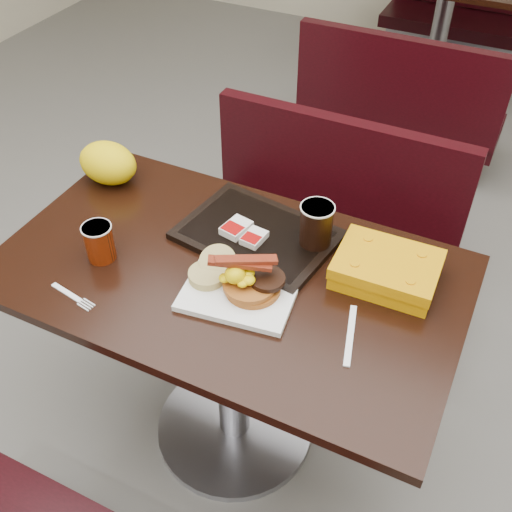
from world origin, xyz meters
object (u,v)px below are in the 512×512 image
at_px(table_far, 438,40).
at_px(bench_far_s, 405,93).
at_px(clamshell, 386,269).
at_px(bench_far_n, 463,3).
at_px(knife, 350,335).
at_px(platter, 240,291).
at_px(paper_bag, 108,163).
at_px(tray, 257,235).
at_px(fork, 67,293).
at_px(bench_near_n, 318,229).
at_px(hashbrown_sleeve_left, 236,228).
at_px(pancake_stack, 253,286).
at_px(table_near, 232,360).
at_px(coffee_cup_near, 99,242).
at_px(hashbrown_sleeve_right, 254,238).
at_px(coffee_cup_far, 316,225).

bearing_deg(table_far, bench_far_s, -90.00).
relative_size(table_far, clamshell, 4.73).
distance_m(table_far, bench_far_n, 0.70).
distance_m(knife, clamshell, 0.22).
xyz_separation_m(platter, clamshell, (0.31, 0.21, 0.03)).
bearing_deg(paper_bag, clamshell, -3.38).
relative_size(platter, tray, 0.67).
bearing_deg(fork, table_far, 93.71).
bearing_deg(bench_near_n, platter, -85.08).
bearing_deg(hashbrown_sleeve_left, pancake_stack, -41.31).
relative_size(table_far, knife, 6.47).
xyz_separation_m(table_near, table_far, (0.00, 2.60, 0.00)).
xyz_separation_m(table_near, bench_far_s, (0.00, 1.90, -0.02)).
relative_size(bench_far_n, fork, 7.14).
height_order(coffee_cup_near, knife, coffee_cup_near).
distance_m(bench_near_n, fork, 1.08).
bearing_deg(hashbrown_sleeve_right, bench_far_n, 96.86).
xyz_separation_m(clamshell, paper_bag, (-0.88, 0.05, 0.03)).
distance_m(platter, clamshell, 0.37).
relative_size(table_near, bench_near_n, 1.20).
relative_size(bench_near_n, table_far, 0.83).
relative_size(bench_far_s, hashbrown_sleeve_left, 12.49).
xyz_separation_m(bench_near_n, bench_far_s, (0.00, 1.20, 0.00)).
distance_m(tray, clamshell, 0.36).
height_order(bench_far_n, tray, tray).
height_order(hashbrown_sleeve_left, clamshell, clamshell).
bearing_deg(coffee_cup_far, coffee_cup_near, -150.01).
bearing_deg(pancake_stack, paper_bag, 157.81).
height_order(table_far, platter, platter).
xyz_separation_m(bench_far_s, coffee_cup_far, (0.17, -1.72, 0.47)).
height_order(knife, coffee_cup_far, coffee_cup_far).
bearing_deg(table_far, platter, -88.59).
bearing_deg(bench_far_n, knife, -83.96).
height_order(coffee_cup_near, clamshell, coffee_cup_near).
height_order(coffee_cup_near, tray, coffee_cup_near).
relative_size(bench_far_n, pancake_stack, 7.27).
bearing_deg(hashbrown_sleeve_right, coffee_cup_near, -141.11).
bearing_deg(coffee_cup_near, paper_bag, 122.17).
bearing_deg(fork, paper_bag, 122.97).
height_order(table_near, coffee_cup_near, coffee_cup_near).
relative_size(knife, clamshell, 0.73).
height_order(bench_far_s, coffee_cup_far, coffee_cup_far).
xyz_separation_m(bench_far_n, tray, (0.01, -3.15, 0.40)).
relative_size(bench_near_n, bench_far_n, 1.00).
relative_size(pancake_stack, tray, 0.34).
relative_size(table_near, bench_far_s, 1.20).
bearing_deg(hashbrown_sleeve_left, bench_far_n, 100.40).
bearing_deg(bench_near_n, bench_far_n, 90.00).
bearing_deg(knife, bench_far_n, 171.96).
xyz_separation_m(coffee_cup_near, hashbrown_sleeve_left, (0.28, 0.23, -0.02)).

